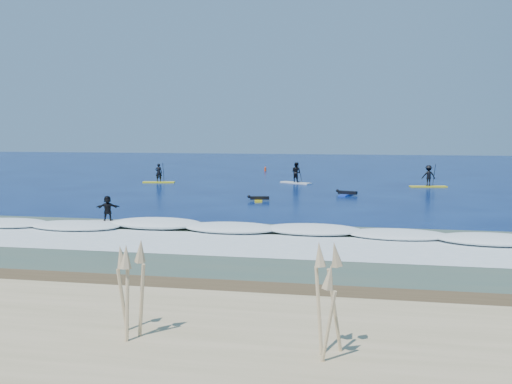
% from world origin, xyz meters
% --- Properties ---
extents(ground, '(160.00, 160.00, 0.00)m').
position_xyz_m(ground, '(0.00, 0.00, 0.00)').
color(ground, '#03103F').
rests_on(ground, ground).
extents(wet_sand_strip, '(90.00, 5.00, 0.08)m').
position_xyz_m(wet_sand_strip, '(0.00, -21.50, 0.00)').
color(wet_sand_strip, '#473721').
rests_on(wet_sand_strip, ground).
extents(shallow_water, '(90.00, 13.00, 0.01)m').
position_xyz_m(shallow_water, '(0.00, -14.00, 0.01)').
color(shallow_water, '#3E5546').
rests_on(shallow_water, ground).
extents(breaking_wave, '(40.00, 6.00, 0.30)m').
position_xyz_m(breaking_wave, '(0.00, -10.00, 0.00)').
color(breaking_wave, white).
rests_on(breaking_wave, ground).
extents(whitewater, '(34.00, 5.00, 0.02)m').
position_xyz_m(whitewater, '(0.00, -13.00, 0.00)').
color(whitewater, silver).
rests_on(whitewater, ground).
extents(sup_paddler_left, '(3.08, 1.28, 2.10)m').
position_xyz_m(sup_paddler_left, '(-11.74, 14.11, 0.66)').
color(sup_paddler_left, yellow).
rests_on(sup_paddler_left, ground).
extents(sup_paddler_center, '(3.17, 2.42, 2.28)m').
position_xyz_m(sup_paddler_center, '(1.10, 15.94, 0.85)').
color(sup_paddler_center, silver).
rests_on(sup_paddler_center, ground).
extents(sup_paddler_right, '(3.26, 1.37, 2.23)m').
position_xyz_m(sup_paddler_right, '(12.88, 14.61, 0.87)').
color(sup_paddler_right, yellow).
rests_on(sup_paddler_right, ground).
extents(prone_paddler_near, '(1.55, 2.01, 0.41)m').
position_xyz_m(prone_paddler_near, '(0.10, 2.22, 0.14)').
color(prone_paddler_near, gold).
rests_on(prone_paddler_near, ground).
extents(prone_paddler_far, '(1.65, 2.17, 0.44)m').
position_xyz_m(prone_paddler_far, '(6.07, 6.84, 0.15)').
color(prone_paddler_far, blue).
rests_on(prone_paddler_far, ground).
extents(wave_surfer, '(2.04, 1.05, 1.42)m').
position_xyz_m(wave_surfer, '(-5.75, -9.41, 0.81)').
color(wave_surfer, white).
rests_on(wave_surfer, breaking_wave).
extents(marker_buoy, '(0.26, 0.26, 0.63)m').
position_xyz_m(marker_buoy, '(-4.40, 30.55, 0.27)').
color(marker_buoy, red).
rests_on(marker_buoy, ground).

